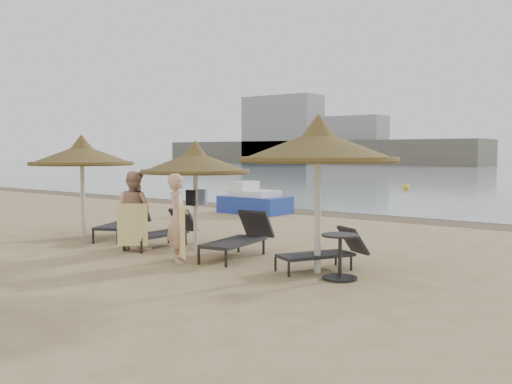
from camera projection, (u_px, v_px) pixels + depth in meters
ground at (169, 258)px, 11.90m from camera, size 160.00×160.00×0.00m
wet_sand_strip at (371, 217)px, 19.34m from camera, size 200.00×1.60×0.01m
far_shore at (420, 147)px, 88.53m from camera, size 150.00×54.80×12.00m
palapa_left at (82, 155)px, 14.83m from camera, size 2.70×2.70×2.68m
palapa_center at (195, 163)px, 12.86m from camera, size 2.51×2.51×2.48m
palapa_right at (318, 147)px, 10.36m from camera, size 2.94×2.94×2.91m
lounger_far_left at (125, 221)px, 14.83m from camera, size 1.55×2.20×0.94m
lounger_near_left at (165, 230)px, 13.40m from camera, size 0.69×1.91×0.85m
lounger_near_right at (241, 237)px, 12.09m from camera, size 1.02×2.18×0.94m
lounger_far_right at (327, 251)px, 10.76m from camera, size 1.34×1.82×0.79m
side_table at (340, 258)px, 9.94m from camera, size 0.66×0.66×0.79m
person_left at (134, 204)px, 12.84m from camera, size 1.03×0.74×2.08m
person_right at (178, 211)px, 11.39m from camera, size 1.14×1.07×2.08m
towel_left at (132, 225)px, 12.38m from camera, size 0.53×0.43×0.93m
towel_right at (181, 232)px, 11.00m from camera, size 0.60×0.40×0.99m
bag_patterned at (201, 197)px, 13.06m from camera, size 0.30×0.14×0.36m
bag_dark at (191, 198)px, 12.79m from camera, size 0.26×0.11×0.35m
pedal_boat at (254, 201)px, 20.60m from camera, size 2.46×1.47×1.14m
buoy_left at (406, 187)px, 32.68m from camera, size 0.36×0.36×0.36m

